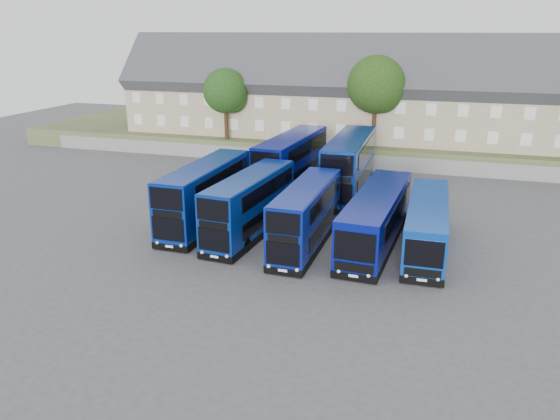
{
  "coord_description": "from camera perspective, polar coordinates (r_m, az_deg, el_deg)",
  "views": [
    {
      "loc": [
        9.07,
        -30.25,
        13.56
      ],
      "look_at": [
        -0.93,
        2.4,
        2.2
      ],
      "focal_mm": 35.0,
      "sensor_mm": 36.0,
      "label": 1
    }
  ],
  "objects": [
    {
      "name": "coach_east_b",
      "position": [
        36.21,
        15.09,
        -1.63
      ],
      "size": [
        2.63,
        11.63,
        3.17
      ],
      "rotation": [
        0.0,
        0.0,
        0.02
      ],
      "color": "#083AA1",
      "rests_on": "ground"
    },
    {
      "name": "ground",
      "position": [
        34.37,
        0.31,
        -4.84
      ],
      "size": [
        120.0,
        120.0,
        0.0
      ],
      "primitive_type": "plane",
      "color": "#4A4A4F",
      "rests_on": "ground"
    },
    {
      "name": "dd_front_mid",
      "position": [
        37.29,
        -3.15,
        0.4
      ],
      "size": [
        3.31,
        10.69,
        4.18
      ],
      "rotation": [
        0.0,
        0.0,
        -0.09
      ],
      "color": "navy",
      "rests_on": "ground"
    },
    {
      "name": "retaining_wall",
      "position": [
        56.47,
        7.37,
        5.14
      ],
      "size": [
        70.0,
        0.4,
        1.5
      ],
      "primitive_type": "cube",
      "color": "slate",
      "rests_on": "ground"
    },
    {
      "name": "dd_front_left",
      "position": [
        39.52,
        -7.8,
        1.48
      ],
      "size": [
        2.74,
        11.16,
        4.42
      ],
      "rotation": [
        0.0,
        0.0,
        -0.02
      ],
      "color": "navy",
      "rests_on": "ground"
    },
    {
      "name": "dd_rear_left",
      "position": [
        47.94,
        1.19,
        4.86
      ],
      "size": [
        3.65,
        12.12,
        4.75
      ],
      "rotation": [
        0.0,
        0.0,
        -0.08
      ],
      "color": "navy",
      "rests_on": "ground"
    },
    {
      "name": "earth_bank",
      "position": [
        66.09,
        8.9,
        7.23
      ],
      "size": [
        80.0,
        20.0,
        2.0
      ],
      "primitive_type": "cube",
      "color": "#4A552F",
      "rests_on": "ground"
    },
    {
      "name": "coach_east_a",
      "position": [
        36.31,
        10.02,
        -0.95
      ],
      "size": [
        3.42,
        12.81,
        3.47
      ],
      "rotation": [
        0.0,
        0.0,
        -0.06
      ],
      "color": "navy",
      "rests_on": "ground"
    },
    {
      "name": "dd_front_right",
      "position": [
        35.35,
        2.74,
        -0.74
      ],
      "size": [
        2.47,
        10.2,
        4.04
      ],
      "rotation": [
        0.0,
        0.0,
        -0.01
      ],
      "color": "navy",
      "rests_on": "ground"
    },
    {
      "name": "tree_mid",
      "position": [
        56.54,
        10.16,
        12.55
      ],
      "size": [
        5.76,
        5.76,
        9.18
      ],
      "color": "#382314",
      "rests_on": "earth_bank"
    },
    {
      "name": "dd_rear_right",
      "position": [
        47.04,
        7.24,
        4.54
      ],
      "size": [
        3.02,
        12.37,
        4.9
      ],
      "rotation": [
        0.0,
        0.0,
        0.02
      ],
      "color": "navy",
      "rests_on": "ground"
    },
    {
      "name": "terrace_row",
      "position": [
        60.73,
        14.3,
        11.26
      ],
      "size": [
        66.0,
        10.4,
        11.2
      ],
      "color": "tan",
      "rests_on": "earth_bank"
    },
    {
      "name": "tree_west",
      "position": [
        60.26,
        -5.57,
        12.12
      ],
      "size": [
        4.8,
        4.8,
        7.65
      ],
      "color": "#382314",
      "rests_on": "earth_bank"
    }
  ]
}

